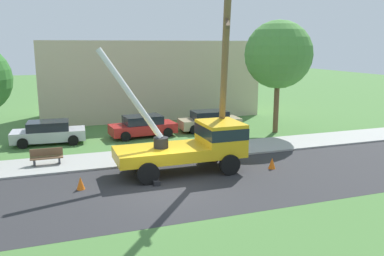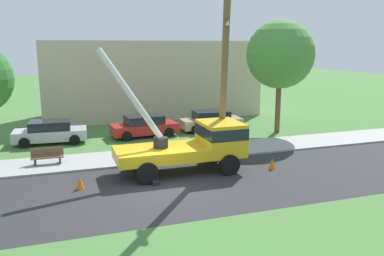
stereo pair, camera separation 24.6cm
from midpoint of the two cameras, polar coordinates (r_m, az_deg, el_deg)
name	(u,v)px [view 1 (the left image)]	position (r m, az deg, el deg)	size (l,w,h in m)	color
ground_plane	(119,132)	(28.80, -10.66, -0.57)	(120.00, 120.00, 0.00)	#477538
road_asphalt	(164,188)	(17.47, -4.42, -8.60)	(80.00, 7.09, 0.01)	#2B2B2D
sidewalk_strip	(139,157)	(22.16, -7.86, -4.10)	(80.00, 3.05, 0.10)	#9E9E99
utility_truck	(196,142)	(19.47, 0.24, -2.08)	(6.77, 3.20, 5.98)	gold
leaning_utility_pole	(224,83)	(19.67, 4.20, 6.38)	(1.71, 4.13, 8.31)	brown
traffic_cone_ahead	(272,163)	(20.38, 11.04, -4.96)	(0.36, 0.36, 0.56)	orange
traffic_cone_behind	(81,183)	(17.90, -16.04, -7.60)	(0.36, 0.36, 0.56)	orange
traffic_cone_curbside	(213,156)	(21.33, 2.75, -3.99)	(0.36, 0.36, 0.56)	orange
parked_sedan_silver	(49,132)	(26.50, -20.07, -0.60)	(4.49, 2.18, 1.42)	#B7B7BF
parked_sedan_red	(143,126)	(27.06, -7.30, 0.28)	(4.54, 2.27, 1.42)	#B21E1E
parked_sedan_tan	(209,121)	(28.79, 2.27, 1.07)	(4.45, 2.10, 1.42)	tan
park_bench	(47,157)	(21.72, -20.38, -3.94)	(1.60, 0.45, 0.90)	brown
roadside_tree_near	(278,55)	(28.21, 12.02, 10.21)	(4.64, 4.64, 7.75)	brown
lowrise_building_backdrop	(149,79)	(34.86, -6.35, 7.02)	(18.00, 6.00, 6.40)	#C6B293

